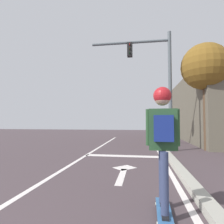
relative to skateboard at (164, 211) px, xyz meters
name	(u,v)px	position (x,y,z in m)	size (l,w,h in m)	color
lane_line_center	(70,165)	(-2.46, 2.74, -0.06)	(0.12, 20.00, 0.01)	silver
lane_line_curbside	(168,169)	(0.42, 2.74, -0.06)	(0.12, 20.00, 0.01)	silver
stop_bar	(125,156)	(-0.94, 4.48, -0.06)	(3.03, 0.40, 0.01)	silver
lane_arrow_stem	(122,176)	(-0.79, 1.80, -0.06)	(0.16, 1.40, 0.01)	silver
lane_arrow_head	(125,168)	(-0.79, 2.65, -0.06)	(0.56, 0.44, 0.01)	silver
curb_strip	(177,166)	(0.67, 2.74, 0.01)	(0.24, 24.00, 0.14)	#A8A496
skateboard	(164,211)	(0.00, 0.00, 0.00)	(0.24, 0.88, 0.08)	#316195
skater	(163,130)	(0.00, -0.01, 1.14)	(0.48, 0.64, 1.76)	navy
traffic_signal_mast	(153,72)	(0.25, 5.98, 3.54)	(3.71, 0.34, 5.45)	#535D61
roadside_tree	(205,68)	(2.64, 6.47, 3.78)	(2.17, 2.17, 4.97)	#4F3A28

